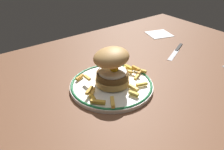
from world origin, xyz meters
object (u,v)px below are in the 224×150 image
at_px(burger, 112,66).
at_px(dinner_plate, 112,85).
at_px(napkin, 159,34).
at_px(knife, 177,50).

bearing_deg(burger, dinner_plate, -128.56).
relative_size(dinner_plate, burger, 1.66).
bearing_deg(dinner_plate, napkin, 26.77).
height_order(knife, napkin, knife).
height_order(burger, napkin, burger).
bearing_deg(burger, knife, 8.12).
distance_m(burger, knife, 0.39).
relative_size(knife, napkin, 1.57).
relative_size(dinner_plate, napkin, 2.40).
bearing_deg(dinner_plate, burger, 51.44).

